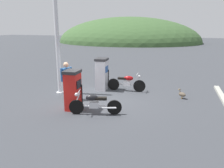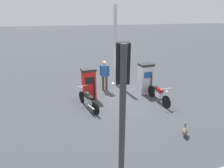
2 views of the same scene
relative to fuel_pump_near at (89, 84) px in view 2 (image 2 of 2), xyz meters
name	(u,v)px [view 2 (image 2 of 2)]	position (x,y,z in m)	size (l,w,h in m)	color
ground_plane	(120,99)	(0.44, 1.55, -0.82)	(120.00, 120.00, 0.00)	#383A3F
fuel_pump_near	(89,84)	(0.00, 0.00, 0.00)	(0.63, 0.76, 1.62)	red
fuel_pump_far	(145,78)	(0.00, 3.10, 0.03)	(0.65, 0.79, 1.68)	silver
motorcycle_near_pump	(88,99)	(1.02, -0.20, -0.39)	(1.94, 0.82, 0.92)	black
motorcycle_far_pump	(159,94)	(1.32, 3.28, -0.35)	(1.99, 0.56, 0.95)	black
attendant_person	(105,74)	(-0.88, 1.02, 0.19)	(0.37, 0.54, 1.74)	#473828
wandering_duck	(185,131)	(4.09, 2.91, -0.61)	(0.42, 0.35, 0.45)	brown
roadside_traffic_light	(122,108)	(6.13, -0.14, 1.75)	(0.40, 0.28, 3.77)	#38383A
canopy_support_pole	(115,48)	(-1.79, 1.86, 1.42)	(0.40, 0.40, 4.64)	silver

